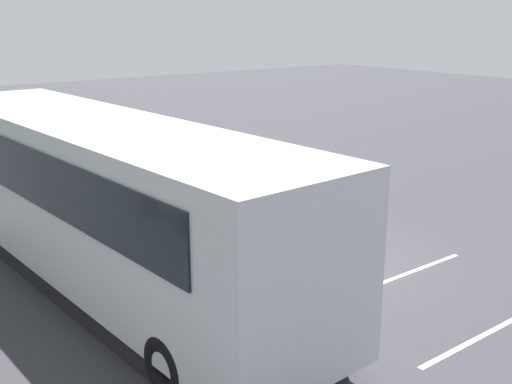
% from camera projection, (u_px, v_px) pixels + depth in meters
% --- Properties ---
extents(ground_plane, '(80.00, 80.00, 0.00)m').
position_uv_depth(ground_plane, '(326.00, 261.00, 13.43)').
color(ground_plane, '#38383D').
extents(tour_bus, '(11.50, 3.12, 3.25)m').
position_uv_depth(tour_bus, '(102.00, 204.00, 11.82)').
color(tour_bus, silver).
rests_on(tour_bus, ground_plane).
extents(spectator_far_left, '(0.57, 0.32, 1.65)m').
position_uv_depth(spectator_far_left, '(299.00, 254.00, 11.21)').
color(spectator_far_left, black).
rests_on(spectator_far_left, ground_plane).
extents(spectator_left, '(0.57, 0.33, 1.75)m').
position_uv_depth(spectator_left, '(272.00, 227.00, 12.40)').
color(spectator_left, black).
rests_on(spectator_left, ground_plane).
extents(spectator_centre, '(0.58, 0.36, 1.76)m').
position_uv_depth(spectator_centre, '(236.00, 211.00, 13.37)').
color(spectator_centre, black).
rests_on(spectator_centre, ground_plane).
extents(spectator_right, '(0.57, 0.33, 1.76)m').
position_uv_depth(spectator_right, '(209.00, 199.00, 14.24)').
color(spectator_right, black).
rests_on(spectator_right, ground_plane).
extents(spectator_far_right, '(0.58, 0.34, 1.82)m').
position_uv_depth(spectator_far_right, '(168.00, 186.00, 15.19)').
color(spectator_far_right, '#473823').
rests_on(spectator_far_right, ground_plane).
extents(parked_motorcycle_silver, '(2.05, 0.63, 0.99)m').
position_uv_depth(parked_motorcycle_silver, '(214.00, 248.00, 12.85)').
color(parked_motorcycle_silver, black).
rests_on(parked_motorcycle_silver, ground_plane).
extents(stunt_motorcycle, '(2.01, 0.58, 1.73)m').
position_uv_depth(stunt_motorcycle, '(278.00, 171.00, 16.97)').
color(stunt_motorcycle, black).
rests_on(stunt_motorcycle, ground_plane).
extents(traffic_cone, '(0.34, 0.34, 0.63)m').
position_uv_depth(traffic_cone, '(321.00, 220.00, 15.18)').
color(traffic_cone, orange).
rests_on(traffic_cone, ground_plane).
extents(bay_line_a, '(0.15, 4.74, 0.01)m').
position_uv_depth(bay_line_a, '(507.00, 323.00, 10.74)').
color(bay_line_a, white).
rests_on(bay_line_a, ground_plane).
extents(bay_line_b, '(0.14, 3.94, 0.01)m').
position_uv_depth(bay_line_b, '(398.00, 277.00, 12.60)').
color(bay_line_b, white).
rests_on(bay_line_b, ground_plane).
extents(bay_line_c, '(0.15, 4.38, 0.01)m').
position_uv_depth(bay_line_c, '(316.00, 243.00, 14.47)').
color(bay_line_c, white).
rests_on(bay_line_c, ground_plane).
extents(bay_line_d, '(0.14, 4.09, 0.01)m').
position_uv_depth(bay_line_d, '(253.00, 217.00, 16.34)').
color(bay_line_d, white).
rests_on(bay_line_d, ground_plane).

